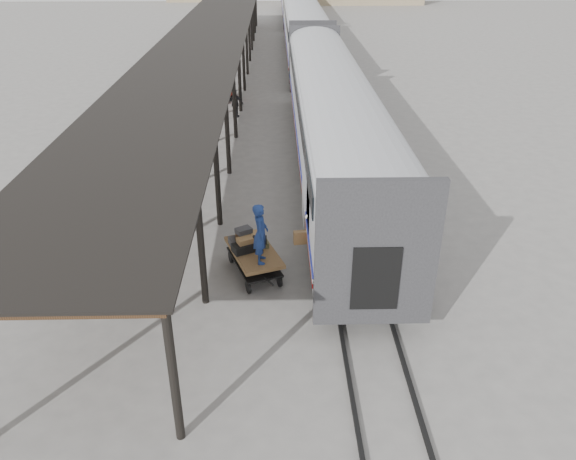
{
  "coord_description": "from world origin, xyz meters",
  "views": [
    {
      "loc": [
        0.77,
        -15.65,
        9.63
      ],
      "look_at": [
        1.1,
        -0.73,
        1.7
      ],
      "focal_mm": 35.0,
      "sensor_mm": 36.0,
      "label": 1
    }
  ],
  "objects_px": {
    "luggage_tug": "(222,93)",
    "pedestrian": "(235,104)",
    "baggage_cart": "(254,256)",
    "porter": "(261,234)"
  },
  "relations": [
    {
      "from": "luggage_tug",
      "to": "pedestrian",
      "type": "relative_size",
      "value": 1.06
    },
    {
      "from": "baggage_cart",
      "to": "porter",
      "type": "relative_size",
      "value": 1.42
    },
    {
      "from": "luggage_tug",
      "to": "pedestrian",
      "type": "distance_m",
      "value": 3.52
    },
    {
      "from": "baggage_cart",
      "to": "pedestrian",
      "type": "relative_size",
      "value": 1.64
    },
    {
      "from": "porter",
      "to": "pedestrian",
      "type": "relative_size",
      "value": 1.16
    },
    {
      "from": "pedestrian",
      "to": "luggage_tug",
      "type": "bearing_deg",
      "value": -59.86
    },
    {
      "from": "baggage_cart",
      "to": "porter",
      "type": "bearing_deg",
      "value": -88.72
    },
    {
      "from": "luggage_tug",
      "to": "pedestrian",
      "type": "height_order",
      "value": "pedestrian"
    },
    {
      "from": "baggage_cart",
      "to": "porter",
      "type": "height_order",
      "value": "porter"
    },
    {
      "from": "luggage_tug",
      "to": "baggage_cart",
      "type": "bearing_deg",
      "value": -63.43
    }
  ]
}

